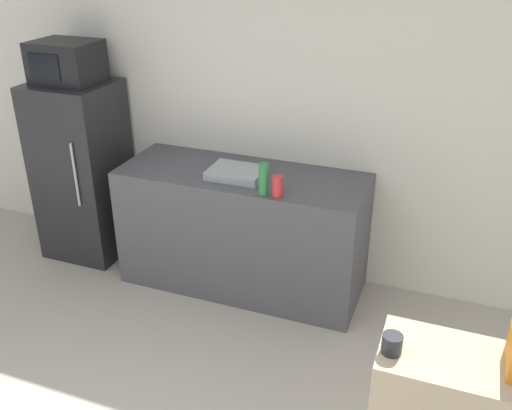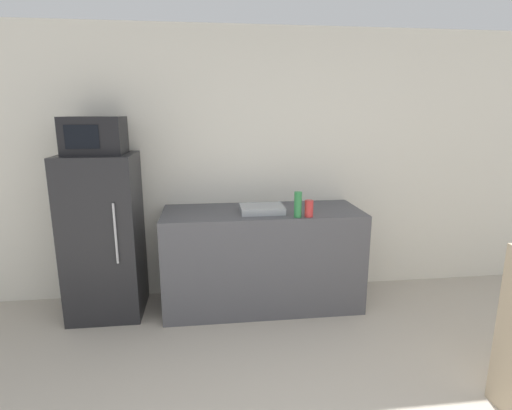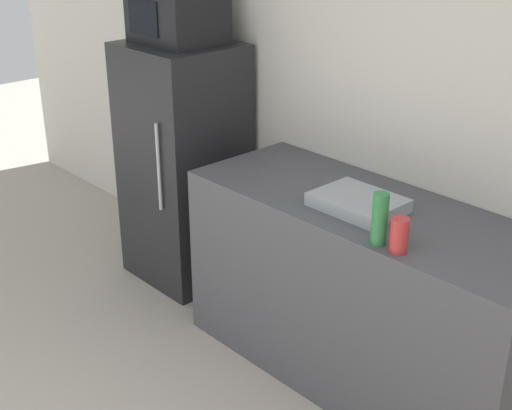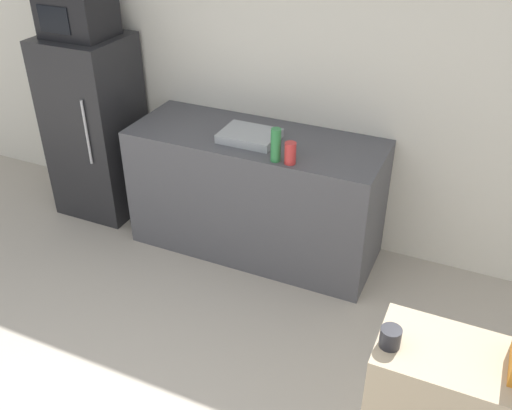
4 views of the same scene
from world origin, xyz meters
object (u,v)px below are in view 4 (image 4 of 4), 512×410
Objects in this scene: microwave at (77,14)px; bottle_tall at (276,145)px; refrigerator at (96,127)px; bottle_short at (290,153)px; jar at (390,337)px.

bottle_tall is (1.70, -0.30, -0.58)m from microwave.
refrigerator reaches higher than bottle_tall.
microwave reaches higher than bottle_short.
microwave is 1.82m from bottle_tall.
bottle_short is at bearing 123.73° from jar.
bottle_short is at bearing -9.46° from refrigerator.
bottle_short is (1.80, -0.30, -0.62)m from microwave.
refrigerator reaches higher than jar.
bottle_tall is (1.70, -0.30, 0.31)m from refrigerator.
refrigerator is 6.58× the size of bottle_tall.
jar is (2.75, -1.73, 0.36)m from refrigerator.
refrigerator is 18.09× the size of jar.
microwave is 5.95× the size of jar.
bottle_short is 1.72m from jar.
microwave is 3.29m from jar.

